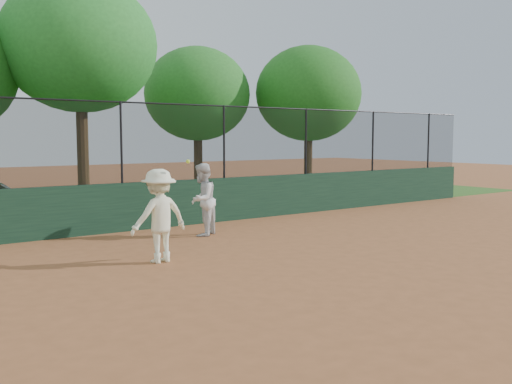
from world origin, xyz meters
TOP-DOWN VIEW (x-y plane):
  - ground at (0.00, 0.00)m, footprint 80.00×80.00m
  - back_wall at (0.00, 6.00)m, footprint 26.00×0.20m
  - grass_strip at (0.00, 12.00)m, footprint 36.00×12.00m
  - player_second at (0.76, 4.30)m, footprint 1.06×1.02m
  - player_main at (-1.37, 2.29)m, footprint 1.17×0.78m
  - fence_assembly at (-0.03, 6.00)m, footprint 26.00×0.06m
  - tree_2 at (0.14, 10.55)m, footprint 4.86×4.42m
  - tree_3 at (5.77, 12.95)m, footprint 4.38×3.98m
  - tree_4 at (10.14, 11.12)m, footprint 4.65×4.23m

SIDE VIEW (x-z plane):
  - ground at x=0.00m, z-range 0.00..0.00m
  - grass_strip at x=0.00m, z-range 0.00..0.01m
  - back_wall at x=0.00m, z-range 0.00..1.20m
  - player_second at x=0.76m, z-range 0.00..1.72m
  - player_main at x=-1.37m, z-range -0.09..1.83m
  - fence_assembly at x=-0.03m, z-range 1.24..3.24m
  - tree_3 at x=5.77m, z-range 1.08..7.04m
  - tree_4 at x=10.14m, z-range 1.07..7.24m
  - tree_2 at x=0.14m, z-range 1.53..8.82m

